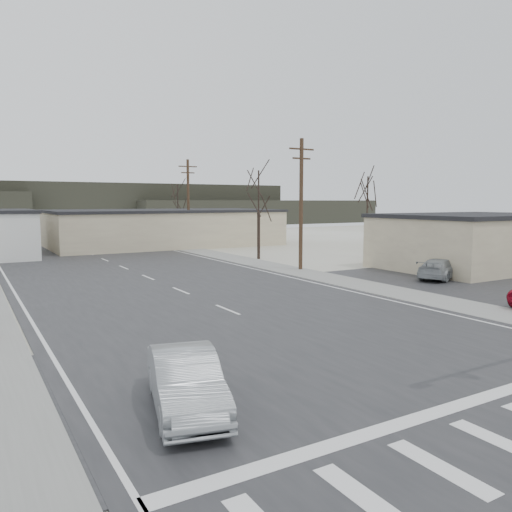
{
  "coord_description": "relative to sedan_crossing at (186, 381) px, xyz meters",
  "views": [
    {
      "loc": [
        -10.88,
        -13.18,
        5.28
      ],
      "look_at": [
        1.5,
        7.83,
        2.6
      ],
      "focal_mm": 35.0,
      "sensor_mm": 36.0,
      "label": 1
    }
  ],
  "objects": [
    {
      "name": "car_far_a",
      "position": [
        12.38,
        51.07,
        0.03
      ],
      "size": [
        3.37,
        5.69,
        1.55
      ],
      "primitive_type": "imported",
      "rotation": [
        0.0,
        0.0,
        3.38
      ],
      "color": "black",
      "rests_on": "main_road"
    },
    {
      "name": "main_road",
      "position": [
        6.26,
        16.86,
        -0.77
      ],
      "size": [
        18.0,
        110.0,
        0.05
      ],
      "primitive_type": "cube",
      "color": "#272729",
      "rests_on": "ground"
    },
    {
      "name": "sedan_crossing",
      "position": [
        0.0,
        0.0,
        0.0
      ],
      "size": [
        2.63,
        4.78,
        1.49
      ],
      "primitive_type": "imported",
      "rotation": [
        0.0,
        0.0,
        -0.24
      ],
      "color": "gray",
      "rests_on": "main_road"
    },
    {
      "name": "upole_right_a",
      "position": [
        17.76,
        19.86,
        4.43
      ],
      "size": [
        2.2,
        0.3,
        10.0
      ],
      "color": "#442F1F",
      "rests_on": "ground"
    },
    {
      "name": "building_lot",
      "position": [
        30.26,
        13.86,
        1.36
      ],
      "size": [
        14.3,
        10.3,
        4.3
      ],
      "color": "beige",
      "rests_on": "ground"
    },
    {
      "name": "upole_right_b",
      "position": [
        17.76,
        41.86,
        4.43
      ],
      "size": [
        2.2,
        0.3,
        10.0
      ],
      "color": "#442F1F",
      "rests_on": "ground"
    },
    {
      "name": "tree_right_mid",
      "position": [
        18.76,
        27.86,
        5.14
      ],
      "size": [
        3.74,
        3.74,
        8.33
      ],
      "color": "#2D201B",
      "rests_on": "ground"
    },
    {
      "name": "hill_center",
      "position": [
        21.26,
        97.86,
        3.71
      ],
      "size": [
        80.0,
        18.0,
        9.0
      ],
      "primitive_type": "cube",
      "color": "#333026",
      "rests_on": "ground"
    },
    {
      "name": "tree_lot",
      "position": [
        28.26,
        23.86,
        4.79
      ],
      "size": [
        3.52,
        3.52,
        7.84
      ],
      "color": "#2D201B",
      "rests_on": "ground"
    },
    {
      "name": "building_right_far",
      "position": [
        16.26,
        45.86,
        1.36
      ],
      "size": [
        26.3,
        14.3,
        4.3
      ],
      "color": "beige",
      "rests_on": "ground"
    },
    {
      "name": "hill_right",
      "position": [
        56.26,
        91.86,
        1.96
      ],
      "size": [
        60.0,
        18.0,
        5.5
      ],
      "primitive_type": "cube",
      "color": "#333026",
      "rests_on": "ground"
    },
    {
      "name": "sidewalk_right",
      "position": [
        16.86,
        21.86,
        -0.76
      ],
      "size": [
        3.0,
        90.0,
        0.06
      ],
      "primitive_type": "cube",
      "color": "gray",
      "rests_on": "ground"
    },
    {
      "name": "tree_right_far",
      "position": [
        21.26,
        53.86,
        4.79
      ],
      "size": [
        3.52,
        3.52,
        7.84
      ],
      "color": "#2D201B",
      "rests_on": "ground"
    },
    {
      "name": "ground",
      "position": [
        6.26,
        1.86,
        -0.79
      ],
      "size": [
        140.0,
        140.0,
        0.0
      ],
      "primitive_type": "plane",
      "color": "white",
      "rests_on": "ground"
    },
    {
      "name": "car_far_b",
      "position": [
        -0.81,
        54.55,
        0.01
      ],
      "size": [
        2.41,
        4.67,
        1.52
      ],
      "primitive_type": "imported",
      "rotation": [
        0.0,
        0.0,
        -0.14
      ],
      "color": "black",
      "rests_on": "main_road"
    },
    {
      "name": "car_parked_silver",
      "position": [
        23.16,
        11.17,
        -0.07
      ],
      "size": [
        5.15,
        3.55,
        1.39
      ],
      "primitive_type": "imported",
      "rotation": [
        0.0,
        0.0,
        1.95
      ],
      "color": "#93989C",
      "rests_on": "parking_lot"
    },
    {
      "name": "car_parked_dark_b",
      "position": [
        28.76,
        12.45,
        -0.05
      ],
      "size": [
        4.43,
        1.9,
        1.42
      ],
      "primitive_type": "imported",
      "rotation": [
        0.0,
        0.0,
        1.48
      ],
      "color": "black",
      "rests_on": "parking_lot"
    },
    {
      "name": "cross_road",
      "position": [
        6.26,
        1.86,
        -0.77
      ],
      "size": [
        90.0,
        10.0,
        0.04
      ],
      "primitive_type": "cube",
      "color": "#272729",
      "rests_on": "ground"
    }
  ]
}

